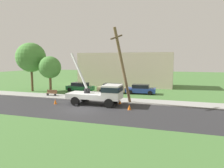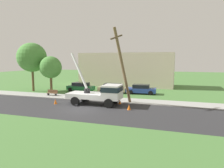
{
  "view_description": "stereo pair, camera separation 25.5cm",
  "coord_description": "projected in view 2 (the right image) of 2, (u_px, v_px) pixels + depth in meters",
  "views": [
    {
      "loc": [
        9.24,
        -19.0,
        5.16
      ],
      "look_at": [
        2.17,
        3.72,
        2.29
      ],
      "focal_mm": 32.82,
      "sensor_mm": 36.0,
      "label": 1
    },
    {
      "loc": [
        9.49,
        -18.93,
        5.16
      ],
      "look_at": [
        2.17,
        3.72,
        2.29
      ],
      "focal_mm": 32.82,
      "sensor_mm": 36.0,
      "label": 2
    }
  ],
  "objects": [
    {
      "name": "parked_sedan_green",
      "position": [
        81.0,
        87.0,
        33.39
      ],
      "size": [
        4.51,
        2.21,
        1.42
      ],
      "color": "#1E6638",
      "rests_on": "ground"
    },
    {
      "name": "road_asphalt",
      "position": [
        81.0,
        109.0,
        21.39
      ],
      "size": [
        80.0,
        8.16,
        0.01
      ],
      "primitive_type": "cube",
      "color": "#2B2B2D",
      "rests_on": "ground"
    },
    {
      "name": "parked_sedan_blue",
      "position": [
        141.0,
        89.0,
        30.77
      ],
      "size": [
        4.5,
        2.19,
        1.42
      ],
      "color": "#263F99",
      "rests_on": "ground"
    },
    {
      "name": "roadside_tree_near",
      "position": [
        51.0,
        67.0,
        31.44
      ],
      "size": [
        3.38,
        3.38,
        5.65
      ],
      "color": "brown",
      "rests_on": "ground"
    },
    {
      "name": "park_bench",
      "position": [
        52.0,
        93.0,
        28.87
      ],
      "size": [
        1.6,
        0.45,
        0.9
      ],
      "color": "brown",
      "rests_on": "ground"
    },
    {
      "name": "parked_sedan_tan",
      "position": [
        112.0,
        88.0,
        32.01
      ],
      "size": [
        4.51,
        2.2,
        1.42
      ],
      "color": "tan",
      "rests_on": "ground"
    },
    {
      "name": "traffic_cone_curbside",
      "position": [
        120.0,
        102.0,
        23.79
      ],
      "size": [
        0.36,
        0.36,
        0.56
      ],
      "primitive_type": "cone",
      "color": "orange",
      "rests_on": "ground"
    },
    {
      "name": "sidewalk_strip",
      "position": [
        100.0,
        99.0,
        26.62
      ],
      "size": [
        80.0,
        2.92,
        0.1
      ],
      "primitive_type": "cube",
      "color": "#9E9E99",
      "rests_on": "ground"
    },
    {
      "name": "roadside_tree_far",
      "position": [
        32.0,
        57.0,
        32.9
      ],
      "size": [
        4.68,
        4.68,
        7.82
      ],
      "color": "brown",
      "rests_on": "ground"
    },
    {
      "name": "ground_plane",
      "position": [
        115.0,
        92.0,
        32.73
      ],
      "size": [
        120.0,
        120.0,
        0.0
      ],
      "primitive_type": "plane",
      "color": "#477538"
    },
    {
      "name": "leaning_utility_pole",
      "position": [
        122.0,
        66.0,
        23.03
      ],
      "size": [
        1.79,
        3.17,
        8.67
      ],
      "color": "brown",
      "rests_on": "ground"
    },
    {
      "name": "traffic_cone_ahead",
      "position": [
        129.0,
        107.0,
        20.99
      ],
      "size": [
        0.36,
        0.36,
        0.56
      ],
      "primitive_type": "cone",
      "color": "orange",
      "rests_on": "ground"
    },
    {
      "name": "traffic_cone_behind",
      "position": [
        55.0,
        102.0,
        23.84
      ],
      "size": [
        0.36,
        0.36,
        0.56
      ],
      "primitive_type": "cone",
      "color": "orange",
      "rests_on": "ground"
    },
    {
      "name": "lowrise_building_backdrop",
      "position": [
        127.0,
        69.0,
        40.26
      ],
      "size": [
        18.0,
        6.0,
        6.4
      ],
      "primitive_type": "cube",
      "color": "beige",
      "rests_on": "ground"
    },
    {
      "name": "utility_truck",
      "position": [
        101.0,
        93.0,
        23.19
      ],
      "size": [
        6.78,
        3.2,
        5.98
      ],
      "color": "silver",
      "rests_on": "ground"
    }
  ]
}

